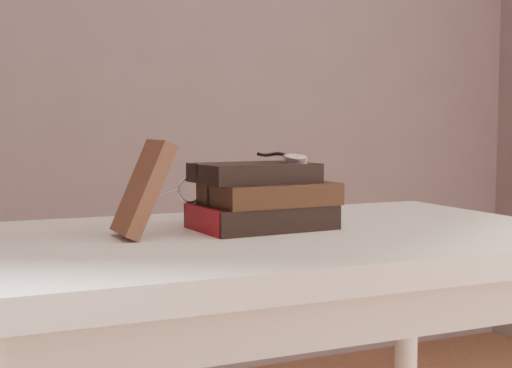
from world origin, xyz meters
name	(u,v)px	position (x,y,z in m)	size (l,w,h in m)	color
back_wall	(98,0)	(0.00, 1.75, 1.35)	(3.50, 0.02, 2.70)	slate
table	(271,287)	(0.00, 0.35, 0.66)	(1.00, 0.60, 0.75)	white
book_stack	(262,198)	(0.00, 0.39, 0.80)	(0.23, 0.17, 0.11)	black
journal	(143,189)	(-0.20, 0.37, 0.83)	(0.02, 0.10, 0.15)	#412519
pocket_watch	(293,158)	(0.06, 0.39, 0.87)	(0.05, 0.15, 0.02)	silver
eyeglasses	(201,190)	(-0.08, 0.46, 0.81)	(0.10, 0.11, 0.04)	silver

